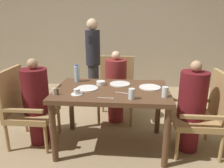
# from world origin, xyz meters

# --- Properties ---
(ground_plane) EXTENTS (16.00, 16.00, 0.00)m
(ground_plane) POSITION_xyz_m (0.00, 0.00, 0.00)
(ground_plane) COLOR #9E8460
(wall_back) EXTENTS (8.00, 0.06, 2.80)m
(wall_back) POSITION_xyz_m (0.00, 2.58, 1.40)
(wall_back) COLOR tan
(wall_back) RESTS_ON ground_plane
(dining_table) EXTENTS (1.34, 0.86, 0.76)m
(dining_table) POSITION_xyz_m (0.00, 0.00, 0.66)
(dining_table) COLOR brown
(dining_table) RESTS_ON ground_plane
(chair_left_side) EXTENTS (0.55, 0.55, 0.98)m
(chair_left_side) POSITION_xyz_m (-1.10, 0.00, 0.51)
(chair_left_side) COLOR #A88451
(chair_left_side) RESTS_ON ground_plane
(diner_in_left_chair) EXTENTS (0.32, 0.32, 1.11)m
(diner_in_left_chair) POSITION_xyz_m (-0.94, 0.00, 0.57)
(diner_in_left_chair) COLOR #5B1419
(diner_in_left_chair) RESTS_ON ground_plane
(chair_far_side) EXTENTS (0.55, 0.55, 0.98)m
(chair_far_side) POSITION_xyz_m (0.00, 0.86, 0.51)
(chair_far_side) COLOR #A88451
(chair_far_side) RESTS_ON ground_plane
(diner_in_far_chair) EXTENTS (0.32, 0.32, 1.10)m
(diner_in_far_chair) POSITION_xyz_m (-0.00, 0.70, 0.56)
(diner_in_far_chair) COLOR maroon
(diner_in_far_chair) RESTS_ON ground_plane
(chair_right_side) EXTENTS (0.55, 0.55, 0.98)m
(chair_right_side) POSITION_xyz_m (1.10, 0.00, 0.51)
(chair_right_side) COLOR #A88451
(chair_right_side) RESTS_ON ground_plane
(diner_in_right_chair) EXTENTS (0.32, 0.32, 1.11)m
(diner_in_right_chair) POSITION_xyz_m (0.94, 0.00, 0.57)
(diner_in_right_chair) COLOR #5B1419
(diner_in_right_chair) RESTS_ON ground_plane
(standing_host) EXTENTS (0.26, 0.30, 1.55)m
(standing_host) POSITION_xyz_m (-0.47, 1.48, 0.83)
(standing_host) COLOR #2D2D33
(standing_host) RESTS_ON ground_plane
(plate_main_left) EXTENTS (0.26, 0.26, 0.01)m
(plate_main_left) POSITION_xyz_m (0.09, 0.20, 0.76)
(plate_main_left) COLOR white
(plate_main_left) RESTS_ON dining_table
(plate_main_right) EXTENTS (0.26, 0.26, 0.01)m
(plate_main_right) POSITION_xyz_m (-0.29, -0.01, 0.76)
(plate_main_right) COLOR white
(plate_main_right) RESTS_ON dining_table
(plate_dessert_center) EXTENTS (0.26, 0.26, 0.01)m
(plate_dessert_center) POSITION_xyz_m (0.46, 0.09, 0.76)
(plate_dessert_center) COLOR white
(plate_dessert_center) RESTS_ON dining_table
(teacup_with_saucer) EXTENTS (0.13, 0.13, 0.07)m
(teacup_with_saucer) POSITION_xyz_m (-0.37, -0.22, 0.78)
(teacup_with_saucer) COLOR white
(teacup_with_saucer) RESTS_ON dining_table
(bowl_small) EXTENTS (0.11, 0.11, 0.05)m
(bowl_small) POSITION_xyz_m (-0.15, 0.16, 0.78)
(bowl_small) COLOR white
(bowl_small) RESTS_ON dining_table
(water_bottle) EXTENTS (0.07, 0.07, 0.23)m
(water_bottle) POSITION_xyz_m (-0.48, 0.27, 0.86)
(water_bottle) COLOR #A3C6DB
(water_bottle) RESTS_ON dining_table
(glass_tall_near) EXTENTS (0.07, 0.07, 0.11)m
(glass_tall_near) POSITION_xyz_m (0.23, -0.31, 0.81)
(glass_tall_near) COLOR silver
(glass_tall_near) RESTS_ON dining_table
(glass_tall_mid) EXTENTS (0.07, 0.07, 0.11)m
(glass_tall_mid) POSITION_xyz_m (0.59, -0.21, 0.81)
(glass_tall_mid) COLOR silver
(glass_tall_mid) RESTS_ON dining_table
(salt_shaker) EXTENTS (0.03, 0.03, 0.07)m
(salt_shaker) POSITION_xyz_m (-0.61, -0.25, 0.79)
(salt_shaker) COLOR white
(salt_shaker) RESTS_ON dining_table
(pepper_shaker) EXTENTS (0.03, 0.03, 0.07)m
(pepper_shaker) POSITION_xyz_m (-0.58, -0.25, 0.79)
(pepper_shaker) COLOR #4C3D2D
(pepper_shaker) RESTS_ON dining_table
(fork_beside_plate) EXTENTS (0.17, 0.03, 0.00)m
(fork_beside_plate) POSITION_xyz_m (-0.02, -0.31, 0.76)
(fork_beside_plate) COLOR silver
(fork_beside_plate) RESTS_ON dining_table
(knife_beside_plate) EXTENTS (0.18, 0.06, 0.00)m
(knife_beside_plate) POSITION_xyz_m (0.14, -0.13, 0.76)
(knife_beside_plate) COLOR silver
(knife_beside_plate) RESTS_ON dining_table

